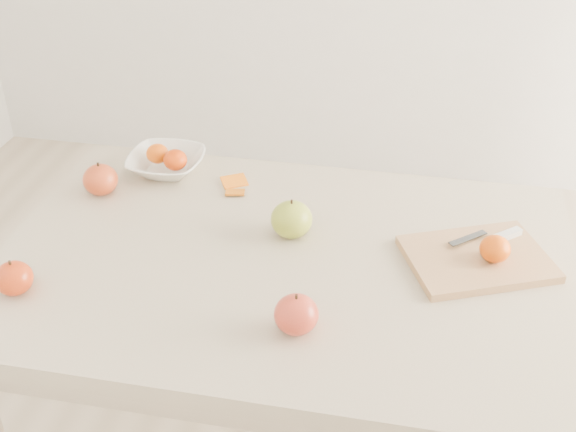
# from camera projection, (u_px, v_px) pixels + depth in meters

# --- Properties ---
(table) EXTENTS (1.20, 0.80, 0.75)m
(table) POSITION_uv_depth(u_px,v_px,m) (283.00, 294.00, 1.55)
(table) COLOR #C2B393
(table) RESTS_ON ground
(cutting_board) EXTENTS (0.34, 0.30, 0.02)m
(cutting_board) POSITION_uv_depth(u_px,v_px,m) (477.00, 259.00, 1.48)
(cutting_board) COLOR #A97D54
(cutting_board) RESTS_ON table
(board_tangerine) EXTENTS (0.06, 0.06, 0.05)m
(board_tangerine) POSITION_uv_depth(u_px,v_px,m) (495.00, 249.00, 1.44)
(board_tangerine) COLOR #DD5F07
(board_tangerine) RESTS_ON cutting_board
(fruit_bowl) EXTENTS (0.19, 0.19, 0.05)m
(fruit_bowl) POSITION_uv_depth(u_px,v_px,m) (166.00, 163.00, 1.79)
(fruit_bowl) COLOR white
(fruit_bowl) RESTS_ON table
(bowl_tangerine_near) EXTENTS (0.06, 0.06, 0.05)m
(bowl_tangerine_near) POSITION_uv_depth(u_px,v_px,m) (157.00, 154.00, 1.79)
(bowl_tangerine_near) COLOR orange
(bowl_tangerine_near) RESTS_ON fruit_bowl
(bowl_tangerine_far) EXTENTS (0.06, 0.06, 0.05)m
(bowl_tangerine_far) POSITION_uv_depth(u_px,v_px,m) (175.00, 160.00, 1.76)
(bowl_tangerine_far) COLOR #C94207
(bowl_tangerine_far) RESTS_ON fruit_bowl
(orange_peel_a) EXTENTS (0.07, 0.07, 0.01)m
(orange_peel_a) POSITION_uv_depth(u_px,v_px,m) (234.00, 183.00, 1.75)
(orange_peel_a) COLOR orange
(orange_peel_a) RESTS_ON table
(orange_peel_b) EXTENTS (0.05, 0.04, 0.01)m
(orange_peel_b) POSITION_uv_depth(u_px,v_px,m) (235.00, 193.00, 1.71)
(orange_peel_b) COLOR #C8630E
(orange_peel_b) RESTS_ON table
(paring_knife) EXTENTS (0.15, 0.10, 0.01)m
(paring_knife) POSITION_uv_depth(u_px,v_px,m) (500.00, 236.00, 1.52)
(paring_knife) COLOR white
(paring_knife) RESTS_ON cutting_board
(apple_green) EXTENTS (0.09, 0.09, 0.08)m
(apple_green) POSITION_uv_depth(u_px,v_px,m) (292.00, 219.00, 1.54)
(apple_green) COLOR olive
(apple_green) RESTS_ON table
(apple_red_a) EXTENTS (0.08, 0.08, 0.07)m
(apple_red_a) POSITION_uv_depth(u_px,v_px,m) (100.00, 180.00, 1.69)
(apple_red_a) COLOR maroon
(apple_red_a) RESTS_ON table
(apple_red_d) EXTENTS (0.07, 0.07, 0.07)m
(apple_red_d) POSITION_uv_depth(u_px,v_px,m) (14.00, 278.00, 1.38)
(apple_red_d) COLOR #8A0C01
(apple_red_d) RESTS_ON table
(apple_red_e) EXTENTS (0.08, 0.08, 0.07)m
(apple_red_e) POSITION_uv_depth(u_px,v_px,m) (296.00, 314.00, 1.29)
(apple_red_e) COLOR maroon
(apple_red_e) RESTS_ON table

